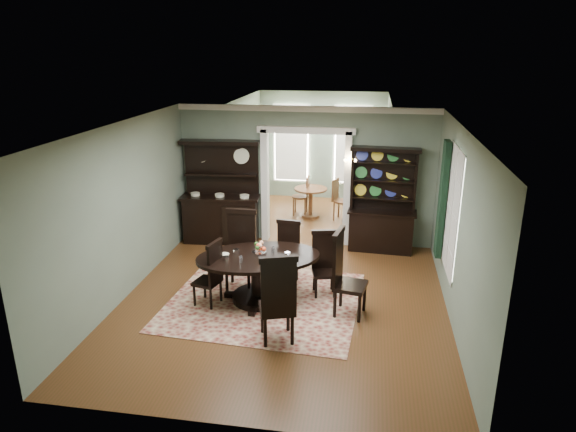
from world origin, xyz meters
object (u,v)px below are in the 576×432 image
(sideboard, at_px, (221,207))
(parlor_table, at_px, (311,198))
(welsh_dresser, at_px, (382,214))
(dining_table, at_px, (259,269))

(sideboard, relative_size, parlor_table, 2.73)
(welsh_dresser, xyz_separation_m, parlor_table, (-1.74, 1.92, -0.30))
(sideboard, bearing_deg, parlor_table, 42.61)
(dining_table, bearing_deg, sideboard, 98.55)
(dining_table, distance_m, welsh_dresser, 3.40)
(sideboard, height_order, welsh_dresser, sideboard)
(welsh_dresser, distance_m, parlor_table, 2.61)
(parlor_table, bearing_deg, dining_table, -94.21)
(parlor_table, bearing_deg, welsh_dresser, -47.86)
(dining_table, height_order, parlor_table, dining_table)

